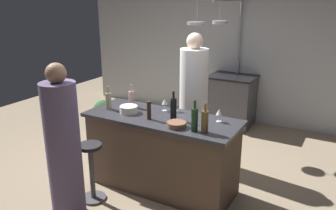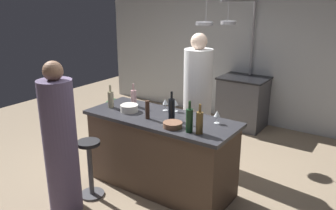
{
  "view_description": "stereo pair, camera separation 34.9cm",
  "coord_description": "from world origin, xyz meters",
  "px_view_note": "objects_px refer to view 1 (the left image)",
  "views": [
    {
      "loc": [
        1.87,
        -3.17,
        2.22
      ],
      "look_at": [
        0.0,
        0.15,
        1.0
      ],
      "focal_mm": 36.61,
      "sensor_mm": 36.0,
      "label": 1
    },
    {
      "loc": [
        2.16,
        -2.99,
        2.22
      ],
      "look_at": [
        0.0,
        0.15,
        1.0
      ],
      "focal_mm": 36.61,
      "sensor_mm": 36.0,
      "label": 2
    }
  ],
  "objects_px": {
    "chef": "(193,104)",
    "wine_bottle_rose": "(132,99)",
    "mixing_bowl_wooden": "(177,125)",
    "wine_bottle_dark": "(173,109)",
    "wine_glass_near_right_guest": "(219,113)",
    "stove_range": "(231,100)",
    "bar_stool_left": "(92,169)",
    "wine_glass_near_left_guest": "(165,102)",
    "wine_bottle_white": "(108,101)",
    "potted_plant": "(104,113)",
    "pepper_mill": "(149,110)",
    "guest_left": "(64,150)",
    "wine_glass_by_chef": "(175,103)",
    "wine_bottle_amber": "(205,121)",
    "mixing_bowl_ceramic": "(129,109)",
    "wine_bottle_red": "(194,119)"
  },
  "relations": [
    {
      "from": "chef",
      "to": "wine_bottle_rose",
      "type": "height_order",
      "value": "chef"
    },
    {
      "from": "chef",
      "to": "mixing_bowl_wooden",
      "type": "relative_size",
      "value": 8.67
    },
    {
      "from": "wine_bottle_dark",
      "to": "wine_glass_near_right_guest",
      "type": "height_order",
      "value": "wine_bottle_dark"
    },
    {
      "from": "stove_range",
      "to": "wine_bottle_rose",
      "type": "xyz_separation_m",
      "value": [
        -0.51,
        -2.32,
        0.56
      ]
    },
    {
      "from": "bar_stool_left",
      "to": "wine_bottle_dark",
      "type": "xyz_separation_m",
      "value": [
        0.7,
        0.61,
        0.65
      ]
    },
    {
      "from": "chef",
      "to": "wine_glass_near_left_guest",
      "type": "xyz_separation_m",
      "value": [
        -0.09,
        -0.61,
        0.18
      ]
    },
    {
      "from": "wine_bottle_dark",
      "to": "mixing_bowl_wooden",
      "type": "relative_size",
      "value": 1.58
    },
    {
      "from": "stove_range",
      "to": "wine_bottle_white",
      "type": "distance_m",
      "value": 2.68
    },
    {
      "from": "potted_plant",
      "to": "chef",
      "type": "bearing_deg",
      "value": -9.83
    },
    {
      "from": "pepper_mill",
      "to": "wine_bottle_rose",
      "type": "distance_m",
      "value": 0.51
    },
    {
      "from": "guest_left",
      "to": "wine_bottle_rose",
      "type": "height_order",
      "value": "guest_left"
    },
    {
      "from": "bar_stool_left",
      "to": "chef",
      "type": "bearing_deg",
      "value": 68.71
    },
    {
      "from": "wine_bottle_white",
      "to": "wine_glass_by_chef",
      "type": "height_order",
      "value": "wine_bottle_white"
    },
    {
      "from": "wine_bottle_amber",
      "to": "wine_bottle_dark",
      "type": "bearing_deg",
      "value": 158.76
    },
    {
      "from": "guest_left",
      "to": "wine_bottle_amber",
      "type": "xyz_separation_m",
      "value": [
        1.18,
        0.78,
        0.26
      ]
    },
    {
      "from": "chef",
      "to": "pepper_mill",
      "type": "height_order",
      "value": "chef"
    },
    {
      "from": "potted_plant",
      "to": "pepper_mill",
      "type": "bearing_deg",
      "value": -36.15
    },
    {
      "from": "guest_left",
      "to": "mixing_bowl_wooden",
      "type": "xyz_separation_m",
      "value": [
        0.87,
        0.77,
        0.17
      ]
    },
    {
      "from": "wine_bottle_amber",
      "to": "mixing_bowl_ceramic",
      "type": "xyz_separation_m",
      "value": [
        -1.03,
        0.12,
        -0.08
      ]
    },
    {
      "from": "mixing_bowl_ceramic",
      "to": "mixing_bowl_wooden",
      "type": "xyz_separation_m",
      "value": [
        0.71,
        -0.13,
        -0.01
      ]
    },
    {
      "from": "wine_glass_by_chef",
      "to": "wine_bottle_white",
      "type": "bearing_deg",
      "value": -156.88
    },
    {
      "from": "stove_range",
      "to": "wine_bottle_rose",
      "type": "relative_size",
      "value": 3.11
    },
    {
      "from": "stove_range",
      "to": "pepper_mill",
      "type": "height_order",
      "value": "pepper_mill"
    },
    {
      "from": "guest_left",
      "to": "mixing_bowl_ceramic",
      "type": "relative_size",
      "value": 7.74
    },
    {
      "from": "wine_bottle_rose",
      "to": "wine_bottle_dark",
      "type": "xyz_separation_m",
      "value": [
        0.67,
        -0.14,
        0.02
      ]
    },
    {
      "from": "wine_glass_near_left_guest",
      "to": "wine_glass_near_right_guest",
      "type": "relative_size",
      "value": 1.0
    },
    {
      "from": "chef",
      "to": "potted_plant",
      "type": "distance_m",
      "value": 1.94
    },
    {
      "from": "wine_glass_near_right_guest",
      "to": "mixing_bowl_ceramic",
      "type": "relative_size",
      "value": 0.69
    },
    {
      "from": "guest_left",
      "to": "wine_bottle_rose",
      "type": "relative_size",
      "value": 5.7
    },
    {
      "from": "wine_bottle_rose",
      "to": "wine_glass_by_chef",
      "type": "xyz_separation_m",
      "value": [
        0.55,
        0.11,
        -0.0
      ]
    },
    {
      "from": "wine_bottle_rose",
      "to": "wine_glass_by_chef",
      "type": "height_order",
      "value": "wine_bottle_rose"
    },
    {
      "from": "stove_range",
      "to": "wine_bottle_white",
      "type": "height_order",
      "value": "wine_bottle_white"
    },
    {
      "from": "wine_bottle_rose",
      "to": "mixing_bowl_ceramic",
      "type": "distance_m",
      "value": 0.23
    },
    {
      "from": "bar_stool_left",
      "to": "mixing_bowl_ceramic",
      "type": "xyz_separation_m",
      "value": [
        0.13,
        0.56,
        0.57
      ]
    },
    {
      "from": "pepper_mill",
      "to": "wine_bottle_dark",
      "type": "bearing_deg",
      "value": 27.8
    },
    {
      "from": "chef",
      "to": "bar_stool_left",
      "type": "bearing_deg",
      "value": -111.29
    },
    {
      "from": "mixing_bowl_wooden",
      "to": "wine_bottle_rose",
      "type": "bearing_deg",
      "value": 157.63
    },
    {
      "from": "guest_left",
      "to": "mixing_bowl_ceramic",
      "type": "height_order",
      "value": "guest_left"
    },
    {
      "from": "wine_bottle_rose",
      "to": "wine_glass_by_chef",
      "type": "relative_size",
      "value": 1.96
    },
    {
      "from": "potted_plant",
      "to": "wine_glass_by_chef",
      "type": "height_order",
      "value": "wine_glass_by_chef"
    },
    {
      "from": "pepper_mill",
      "to": "mixing_bowl_wooden",
      "type": "relative_size",
      "value": 1.03
    },
    {
      "from": "wine_glass_near_right_guest",
      "to": "stove_range",
      "type": "bearing_deg",
      "value": 105.39
    },
    {
      "from": "wine_bottle_amber",
      "to": "bar_stool_left",
      "type": "bearing_deg",
      "value": -159.5
    },
    {
      "from": "chef",
      "to": "wine_bottle_amber",
      "type": "height_order",
      "value": "chef"
    },
    {
      "from": "chef",
      "to": "potted_plant",
      "type": "height_order",
      "value": "chef"
    },
    {
      "from": "potted_plant",
      "to": "wine_bottle_white",
      "type": "distance_m",
      "value": 1.8
    },
    {
      "from": "wine_bottle_red",
      "to": "chef",
      "type": "bearing_deg",
      "value": 115.64
    },
    {
      "from": "guest_left",
      "to": "wine_bottle_rose",
      "type": "bearing_deg",
      "value": 87.0
    },
    {
      "from": "potted_plant",
      "to": "wine_bottle_white",
      "type": "xyz_separation_m",
      "value": [
        1.12,
        -1.21,
        0.71
      ]
    },
    {
      "from": "stove_range",
      "to": "wine_bottle_red",
      "type": "height_order",
      "value": "wine_bottle_red"
    }
  ]
}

